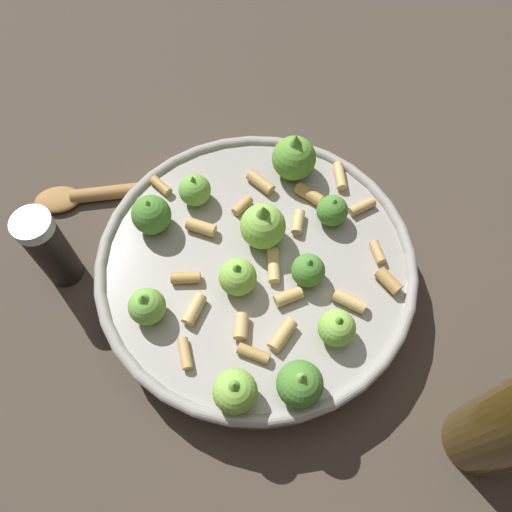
# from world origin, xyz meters

# --- Properties ---
(ground_plane) EXTENTS (2.40, 2.40, 0.00)m
(ground_plane) POSITION_xyz_m (0.00, 0.00, 0.00)
(ground_plane) COLOR #42382D
(cooking_pan) EXTENTS (0.31, 0.31, 0.10)m
(cooking_pan) POSITION_xyz_m (0.00, 0.00, 0.03)
(cooking_pan) COLOR #9E9993
(cooking_pan) RESTS_ON ground
(pepper_shaker) EXTENTS (0.04, 0.04, 0.10)m
(pepper_shaker) POSITION_xyz_m (0.15, -0.13, 0.05)
(pepper_shaker) COLOR black
(pepper_shaker) RESTS_ON ground
(wooden_spoon) EXTENTS (0.24, 0.15, 0.02)m
(wooden_spoon) POSITION_xyz_m (0.04, -0.17, 0.01)
(wooden_spoon) COLOR #9E703D
(wooden_spoon) RESTS_ON ground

